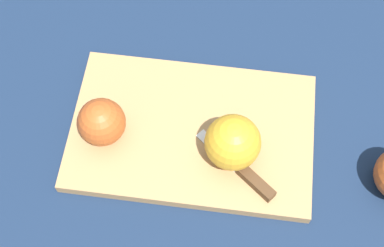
% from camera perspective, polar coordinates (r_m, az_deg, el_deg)
% --- Properties ---
extents(ground_plane, '(4.00, 4.00, 0.00)m').
position_cam_1_polar(ground_plane, '(0.89, 0.00, -1.19)').
color(ground_plane, '#14233D').
extents(cutting_board, '(0.41, 0.28, 0.02)m').
position_cam_1_polar(cutting_board, '(0.88, 0.00, -0.90)').
color(cutting_board, '#A37A4C').
rests_on(cutting_board, ground_plane).
extents(apple_half_left, '(0.08, 0.08, 0.08)m').
position_cam_1_polar(apple_half_left, '(0.85, -9.60, 0.16)').
color(apple_half_left, '#AD4C1E').
rests_on(apple_half_left, cutting_board).
extents(apple_half_right, '(0.09, 0.09, 0.09)m').
position_cam_1_polar(apple_half_right, '(0.82, 4.38, -2.02)').
color(apple_half_right, gold).
rests_on(apple_half_right, cutting_board).
extents(knife, '(0.13, 0.12, 0.02)m').
position_cam_1_polar(knife, '(0.84, 6.08, -5.63)').
color(knife, silver).
rests_on(knife, cutting_board).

